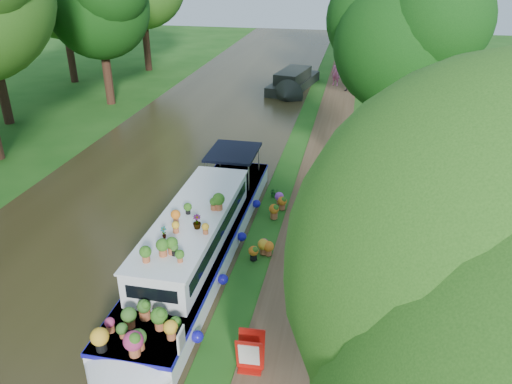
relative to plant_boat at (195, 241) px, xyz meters
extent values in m
plane|color=#1B4F13|center=(2.25, 2.72, -0.85)|extent=(100.00, 100.00, 0.00)
cube|color=#2D2713|center=(-3.75, 2.72, -0.84)|extent=(10.00, 100.00, 0.02)
cube|color=#4C3723|center=(3.45, 2.72, -0.84)|extent=(2.20, 100.00, 0.03)
cube|color=white|center=(0.00, 0.85, -0.46)|extent=(2.20, 12.00, 0.75)
cube|color=#151099|center=(0.00, 0.85, -0.14)|extent=(2.24, 12.04, 0.12)
cube|color=white|center=(0.00, 0.05, 0.44)|extent=(1.80, 7.00, 1.05)
cube|color=white|center=(0.00, 0.05, 1.00)|extent=(1.90, 7.10, 0.06)
cube|color=black|center=(0.91, 0.05, 0.52)|extent=(0.03, 6.40, 0.38)
cube|color=black|center=(-0.91, 0.05, 0.52)|extent=(0.03, 6.40, 0.38)
cube|color=black|center=(0.00, 5.15, 1.07)|extent=(1.90, 2.40, 0.10)
cube|color=white|center=(1.15, -4.55, 0.22)|extent=(0.04, 0.45, 0.55)
imported|color=#275717|center=(-0.34, -1.58, 1.21)|extent=(0.22, 0.17, 0.37)
imported|color=#275717|center=(0.41, -0.87, 1.25)|extent=(0.30, 0.30, 0.44)
cylinder|color=black|center=(6.05, 5.72, 1.42)|extent=(0.56, 0.56, 4.55)
sphere|color=#0D360D|center=(6.05, 5.72, 5.38)|extent=(4.80, 4.80, 4.80)
sphere|color=#0D360D|center=(7.01, 5.00, 6.34)|extent=(3.60, 3.60, 3.60)
sphere|color=#0D360D|center=(5.21, 6.56, 6.10)|extent=(3.84, 3.84, 3.84)
cylinder|color=black|center=(6.75, 17.72, 1.07)|extent=(0.56, 0.56, 3.85)
sphere|color=#275717|center=(6.75, 17.72, 5.10)|extent=(6.00, 6.00, 6.00)
cylinder|color=black|center=(6.25, 28.72, 1.25)|extent=(0.56, 0.56, 4.20)
sphere|color=#275717|center=(6.27, -8.30, 5.45)|extent=(4.48, 4.48, 4.48)
cylinder|color=black|center=(-11.25, 16.72, 1.07)|extent=(0.56, 0.56, 3.85)
sphere|color=#0D360D|center=(-11.25, 16.72, 5.17)|extent=(6.20, 6.20, 6.20)
cylinder|color=black|center=(-12.75, 26.72, 1.33)|extent=(0.56, 0.56, 4.38)
cylinder|color=black|center=(-15.25, 11.72, 1.16)|extent=(0.56, 0.56, 4.02)
cylinder|color=black|center=(-16.75, 21.72, 1.25)|extent=(0.56, 0.56, 4.20)
cube|color=black|center=(0.03, 23.20, -0.51)|extent=(3.25, 6.82, 0.65)
cube|color=black|center=(0.03, 22.65, 0.20)|extent=(2.32, 4.06, 0.76)
cube|color=#BA150D|center=(2.70, -4.07, -0.81)|extent=(0.60, 0.50, 0.03)
cube|color=#BA150D|center=(2.70, -4.20, -0.30)|extent=(0.66, 0.29, 1.03)
cube|color=#BA150D|center=(2.70, -3.95, -0.30)|extent=(0.66, 0.29, 1.03)
cube|color=white|center=(2.70, -4.24, -0.25)|extent=(0.51, 0.20, 0.72)
imported|color=#CB5378|center=(3.00, 24.61, 0.09)|extent=(0.78, 0.65, 1.82)
imported|color=black|center=(4.15, 22.96, 0.01)|extent=(0.89, 0.73, 1.67)
imported|color=#1B5C1D|center=(1.65, 5.31, -0.66)|extent=(0.44, 0.42, 0.39)
camera|label=1|loc=(4.66, -12.93, 8.43)|focal=35.00mm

